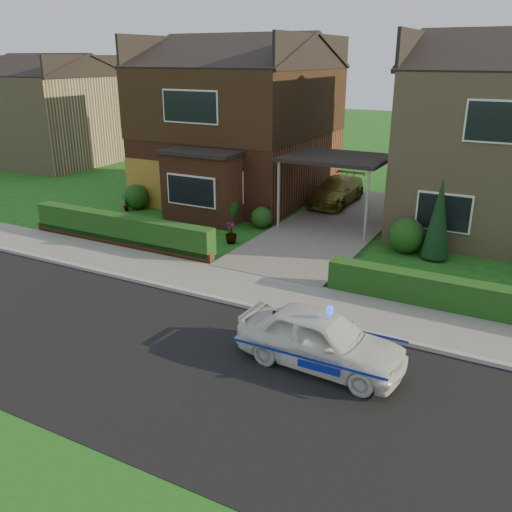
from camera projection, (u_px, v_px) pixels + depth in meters
The scene contains 22 objects.
ground at pixel (159, 356), 12.06m from camera, with size 120.00×120.00×0.00m, color #165316.
road at pixel (159, 356), 12.06m from camera, with size 60.00×6.00×0.02m, color black.
kerb at pixel (229, 302), 14.56m from camera, with size 60.00×0.16×0.12m, color #9E9993.
sidewalk at pixel (247, 288), 15.43m from camera, with size 60.00×2.00×0.10m, color slate.
driveway at pixel (333, 225), 21.14m from camera, with size 3.80×12.00×0.12m, color #666059.
house_left at pixel (240, 113), 24.80m from camera, with size 7.50×9.53×7.25m.
carport_link at pixel (336, 159), 20.21m from camera, with size 3.80×3.00×2.77m.
garage_door at pixel (147, 184), 23.58m from camera, with size 2.20×0.10×2.10m, color olive.
dwarf_wall at pixel (119, 241), 18.94m from camera, with size 7.70×0.25×0.36m, color brown.
hedge_left at pixel (122, 245), 19.13m from camera, with size 7.50×0.55×0.90m, color #133C13.
hedge_right at pixel (468, 315), 13.93m from camera, with size 7.50×0.55×0.80m, color #133C13.
shrub_left_far at pixel (136, 197), 23.48m from camera, with size 1.08×1.08×1.08m, color #133C13.
shrub_left_mid at pixel (222, 208), 21.29m from camera, with size 1.32×1.32×1.32m, color #133C13.
shrub_left_near at pixel (262, 217), 20.92m from camera, with size 0.84×0.84×0.84m, color #133C13.
shrub_right_near at pixel (406, 235), 18.22m from camera, with size 1.20×1.20×1.20m, color #133C13.
conifer_a at pixel (438, 221), 17.37m from camera, with size 0.90×0.90×2.60m, color black.
neighbour_left at pixel (56, 120), 33.22m from camera, with size 6.50×7.00×5.20m, color #9D8260.
police_car at pixel (320, 340), 11.47m from camera, with size 3.36×3.73×1.41m.
driveway_car at pixel (336, 191), 23.91m from camera, with size 1.60×3.93×1.14m, color brown.
potted_plant_a at pixel (126, 202), 23.20m from camera, with size 0.41×0.28×0.79m, color gray.
potted_plant_b at pixel (96, 217), 21.03m from camera, with size 0.34×0.42×0.77m, color gray.
potted_plant_c at pixel (231, 233), 19.18m from camera, with size 0.43×0.43×0.76m, color gray.
Camera 1 is at (6.87, -8.29, 6.26)m, focal length 38.00 mm.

